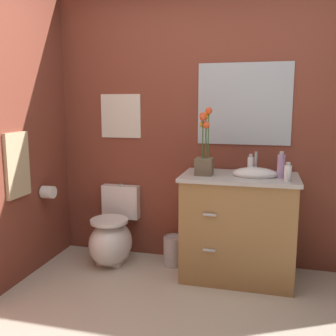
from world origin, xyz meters
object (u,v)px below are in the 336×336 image
Objects in this scene: hand_wash_bottle at (250,165)px; wall_poster at (121,116)px; vanity_cabinet at (238,226)px; toilet_paper_roll at (48,192)px; soap_bottle at (288,173)px; hanging_towel at (17,165)px; toilet at (113,237)px; wall_mirror at (244,104)px; flower_vase at (204,153)px; trash_bin at (173,251)px; lotion_bottle at (281,166)px.

hand_wash_bottle is 0.42× the size of wall_poster.
vanity_cabinet is at bearing -14.45° from wall_poster.
wall_poster is at bearing 41.82° from toilet_paper_roll.
soap_bottle is 1.62m from wall_poster.
hanging_towel is at bearing -163.71° from vanity_cabinet.
wall_poster reaches higher than toilet.
toilet_paper_roll is at bearing -164.35° from wall_mirror.
hanging_towel is (-0.57, -0.53, 0.73)m from toilet.
wall_poster is (-0.85, 0.34, 0.28)m from flower_vase.
flower_vase is 2.02× the size of trash_bin.
vanity_cabinet is 3.89× the size of trash_bin.
lotion_bottle is 1.53m from wall_poster.
wall_poster is 3.70× the size of toilet_paper_roll.
toilet is 1.18m from flower_vase.
trash_bin is 1.24m from toilet_paper_roll.
toilet is 2.54× the size of trash_bin.
toilet is at bearing -90.00° from wall_poster.
soap_bottle is at bearing -24.90° from vanity_cabinet.
flower_vase reaches higher than vanity_cabinet.
vanity_cabinet is 0.67m from trash_bin.
flower_vase is 0.40m from hand_wash_bottle.
lotion_bottle is at bearing -1.59° from toilet.
hanging_towel is at bearing -137.40° from toilet.
soap_bottle reaches higher than trash_bin.
hanging_towel is (-2.03, -0.49, -0.00)m from lotion_bottle.
hand_wash_bottle is at bearing 160.96° from lotion_bottle.
wall_mirror reaches higher than vanity_cabinet.
flower_vase is 4.99× the size of toilet_paper_roll.
flower_vase is 3.73× the size of soap_bottle.
flower_vase reaches higher than lotion_bottle.
wall_mirror is (1.14, 0.00, 0.11)m from wall_poster.
soap_bottle is at bearing 0.06° from toilet_paper_roll.
vanity_cabinet reaches higher than toilet_paper_roll.
wall_poster reaches higher than soap_bottle.
hand_wash_bottle is at bearing 7.81° from toilet_paper_roll.
wall_mirror reaches higher than lotion_bottle.
hand_wash_bottle reaches higher than toilet.
wall_mirror is (1.14, 0.27, 1.21)m from toilet.
soap_bottle is 2.04m from toilet_paper_roll.
wall_poster is (-0.56, 0.20, 1.20)m from trash_bin.
soap_bottle reaches higher than toilet_paper_roll.
wall_mirror is (-0.32, 0.31, 0.48)m from lotion_bottle.
wall_mirror reaches higher than trash_bin.
lotion_bottle is at bearing -19.04° from hand_wash_bottle.
toilet is 4.68× the size of soap_bottle.
soap_bottle is at bearing -7.37° from toilet.
toilet is 6.27× the size of toilet_paper_roll.
toilet is 0.71m from toilet_paper_roll.
wall_poster is 0.78× the size of hanging_towel.
soap_bottle is at bearing -51.73° from wall_mirror.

